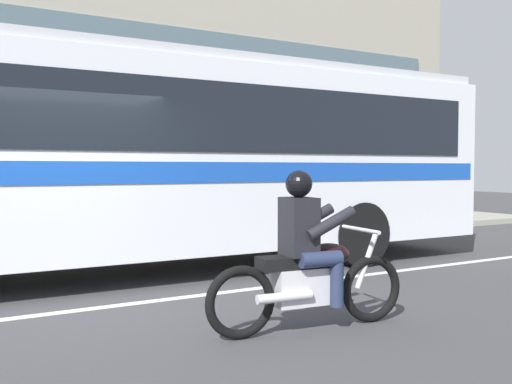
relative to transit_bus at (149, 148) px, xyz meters
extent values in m
plane|color=#3D3D3F|center=(-1.48, -1.19, -1.88)|extent=(60.00, 60.00, 0.00)
cube|color=gray|center=(-1.48, 3.91, -1.81)|extent=(28.00, 3.80, 0.15)
cube|color=silver|center=(-1.48, -1.79, -1.88)|extent=(26.60, 0.14, 0.01)
cube|color=#4C606B|center=(-1.48, 5.77, 2.73)|extent=(25.76, 0.10, 1.40)
cube|color=silver|center=(0.00, 0.01, -0.15)|extent=(11.32, 2.64, 2.70)
cube|color=black|center=(0.00, 0.01, 0.40)|extent=(10.42, 2.67, 0.96)
cube|color=#194CB2|center=(0.00, 0.01, -0.35)|extent=(11.10, 2.67, 0.28)
cube|color=#BABCC3|center=(0.00, 0.01, 1.26)|extent=(11.10, 2.51, 0.16)
cylinder|color=black|center=(3.11, -1.17, -1.36)|extent=(1.04, 0.30, 1.04)
torus|color=black|center=(1.13, -3.73, -1.54)|extent=(0.70, 0.16, 0.69)
torus|color=black|center=(-0.31, -3.58, -1.54)|extent=(0.70, 0.16, 0.69)
cube|color=silver|center=(0.36, -3.65, -1.44)|extent=(0.67, 0.35, 0.36)
ellipsoid|color=black|center=(0.61, -3.67, -1.16)|extent=(0.51, 0.33, 0.24)
cube|color=black|center=(0.17, -3.63, -1.20)|extent=(0.58, 0.32, 0.12)
cylinder|color=silver|center=(1.07, -3.72, -1.24)|extent=(0.28, 0.09, 0.58)
cylinder|color=silver|center=(1.00, -3.72, -0.92)|extent=(0.11, 0.64, 0.04)
cylinder|color=silver|center=(0.05, -3.78, -1.49)|extent=(0.56, 0.15, 0.09)
cube|color=black|center=(0.29, -3.64, -0.86)|extent=(0.32, 0.39, 0.56)
sphere|color=black|center=(0.29, -3.64, -0.45)|extent=(0.26, 0.26, 0.26)
cylinder|color=#232D4C|center=(0.45, -3.48, -1.16)|extent=(0.43, 0.19, 0.15)
cylinder|color=#232D4C|center=(0.63, -3.50, -1.40)|extent=(0.13, 0.13, 0.46)
cylinder|color=#232D4C|center=(0.41, -3.83, -1.16)|extent=(0.43, 0.19, 0.15)
cylinder|color=#232D4C|center=(0.59, -3.85, -1.40)|extent=(0.13, 0.13, 0.46)
cylinder|color=black|center=(0.55, -3.47, -0.82)|extent=(0.53, 0.16, 0.32)
cylinder|color=black|center=(0.51, -3.87, -0.82)|extent=(0.53, 0.16, 0.32)
cylinder|color=red|center=(4.09, 2.79, -1.44)|extent=(0.22, 0.22, 0.58)
sphere|color=red|center=(4.09, 2.79, -1.08)|extent=(0.20, 0.20, 0.20)
cylinder|color=red|center=(4.09, 2.65, -1.41)|extent=(0.09, 0.10, 0.09)
camera|label=1|loc=(-2.62, -8.02, -0.29)|focal=38.39mm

